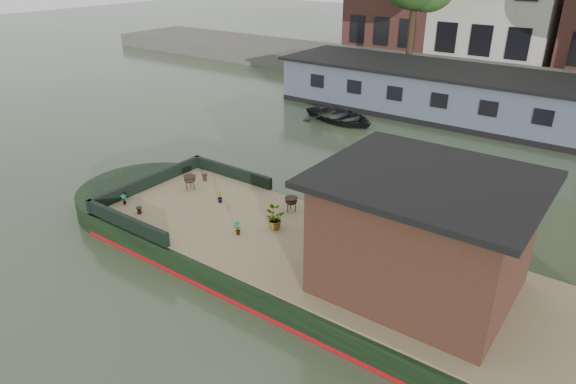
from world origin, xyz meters
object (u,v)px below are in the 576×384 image
Objects in this scene: brazier_front at (190,183)px; dinghy at (341,114)px; potted_plant_a at (238,228)px; cabin at (422,233)px; bicycle at (349,220)px; brazier_rear at (291,204)px.

dinghy is at bearing 95.16° from brazier_front.
cabin is at bearing 7.34° from potted_plant_a.
cabin is 13.24m from dinghy.
bicycle reaches higher than potted_plant_a.
cabin is 1.17× the size of dinghy.
potted_plant_a is 1.76m from brazier_rear.
bicycle is at bearing 28.87° from potted_plant_a.
bicycle is 5.92× the size of potted_plant_a.
brazier_front is at bearing 95.00° from bicycle.
brazier_front is at bearing 157.40° from potted_plant_a.
cabin is at bearing -4.95° from brazier_front.
dinghy is (-7.96, 10.47, -1.52)m from cabin.
brazier_rear is at bearing 79.44° from potted_plant_a.
bicycle is 5.32× the size of brazier_front.
potted_plant_a is 0.92× the size of brazier_rear.
brazier_front is at bearing -169.60° from brazier_rear.
brazier_front is at bearing -162.90° from dinghy.
dinghy is (-4.01, 9.28, -0.49)m from brazier_rear.
cabin is 9.94× the size of brazier_front.
potted_plant_a is 0.11× the size of dinghy.
dinghy is at bearing 127.26° from cabin.
bicycle is (-1.99, 0.71, -0.67)m from cabin.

